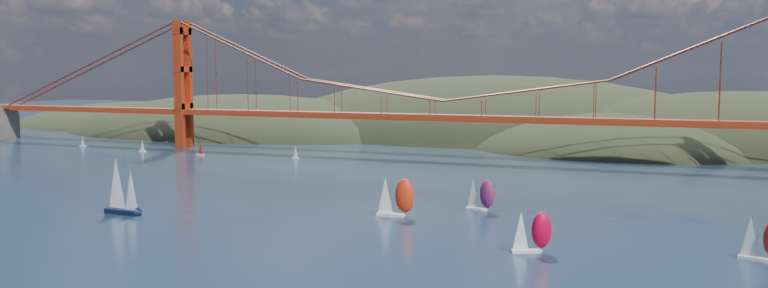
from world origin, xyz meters
TOP-DOWN VIEW (x-y plane):
  - ground at (0.00, 0.00)m, footprint 1200.00×1200.00m
  - headlands at (44.95, 278.29)m, footprint 725.00×225.00m
  - bridge at (-1.75, 180.00)m, footprint 552.00×12.00m
  - sloop_navy at (-36.37, 44.77)m, footprint 9.46×5.52m
  - racer_0 at (23.99, 65.05)m, footprint 8.90×4.11m
  - racer_1 at (59.34, 42.45)m, footprint 7.55×5.51m
  - racer_2 at (97.76, 51.23)m, footprint 7.76×4.65m
  - racer_rwb at (40.07, 79.46)m, footprint 7.67×4.51m
  - distant_boat_0 at (-162.25, 163.56)m, footprint 3.00×2.00m
  - distant_boat_1 at (-123.98, 157.01)m, footprint 3.00×2.00m
  - distant_boat_2 at (-93.00, 154.11)m, footprint 3.00×2.00m
  - distant_boat_3 at (-52.62, 158.40)m, footprint 3.00×2.00m

SIDE VIEW (x-z plane):
  - headlands at x=44.95m, z-range -60.46..35.54m
  - ground at x=0.00m, z-range 0.00..0.00m
  - distant_boat_0 at x=-162.25m, z-range 0.06..4.76m
  - distant_boat_1 at x=-123.98m, z-range 0.06..4.76m
  - distant_boat_2 at x=-93.00m, z-range 0.06..4.76m
  - distant_boat_3 at x=-52.62m, z-range 0.06..4.76m
  - racer_1 at x=59.34m, z-range -0.23..8.25m
  - racer_rwb at x=40.07m, z-range -0.24..8.36m
  - racer_2 at x=97.76m, z-range -0.24..8.45m
  - racer_0 at x=23.99m, z-range -0.28..9.79m
  - sloop_navy at x=-36.37m, z-range -0.85..13.66m
  - bridge at x=-1.75m, z-range 4.73..59.73m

